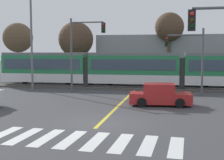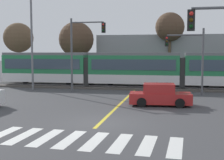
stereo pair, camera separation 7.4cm
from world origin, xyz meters
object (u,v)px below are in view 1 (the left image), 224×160
(traffic_light_far_right, at_px, (189,52))
(street_lamp_west, at_px, (33,37))
(sedan_crossing, at_px, (160,95))
(bare_tree_far_west, at_px, (18,38))
(bare_tree_east, at_px, (169,27))
(bare_tree_west, at_px, (76,39))
(light_rail_tram, at_px, (134,68))
(traffic_light_far_left, at_px, (82,44))

(traffic_light_far_right, bearing_deg, street_lamp_west, 176.05)
(sedan_crossing, xyz_separation_m, bare_tree_far_west, (-18.73, 15.44, 4.75))
(bare_tree_east, bearing_deg, bare_tree_far_west, -179.92)
(bare_tree_west, bearing_deg, bare_tree_east, 2.77)
(light_rail_tram, bearing_deg, street_lamp_west, -161.09)
(sedan_crossing, xyz_separation_m, traffic_light_far_right, (2.15, 5.63, 2.97))
(bare_tree_east, bearing_deg, traffic_light_far_right, -79.41)
(traffic_light_far_left, bearing_deg, bare_tree_east, 52.13)
(bare_tree_far_west, bearing_deg, bare_tree_west, -3.73)
(bare_tree_far_west, bearing_deg, bare_tree_east, 0.08)
(bare_tree_west, bearing_deg, street_lamp_west, -101.00)
(traffic_light_far_left, relative_size, bare_tree_far_west, 0.91)
(bare_tree_far_west, bearing_deg, light_rail_tram, -19.65)
(light_rail_tram, xyz_separation_m, sedan_crossing, (3.07, -9.85, -1.35))
(street_lamp_west, relative_size, bare_tree_west, 1.23)
(sedan_crossing, height_order, bare_tree_west, bare_tree_west)
(bare_tree_far_west, xyz_separation_m, bare_tree_west, (7.89, -0.51, -0.27))
(traffic_light_far_right, xyz_separation_m, bare_tree_west, (-12.98, 9.29, 1.51))
(traffic_light_far_left, relative_size, bare_tree_west, 0.92)
(light_rail_tram, xyz_separation_m, street_lamp_west, (-9.37, -3.21, 3.06))
(street_lamp_west, xyz_separation_m, bare_tree_east, (12.76, 8.83, 1.38))
(bare_tree_west, xyz_separation_m, bare_tree_east, (11.15, 0.54, 1.31))
(traffic_light_far_right, relative_size, bare_tree_west, 0.77)
(traffic_light_far_left, xyz_separation_m, bare_tree_far_west, (-11.43, 9.76, 1.06))
(bare_tree_east, bearing_deg, light_rail_tram, -121.08)
(sedan_crossing, bearing_deg, bare_tree_east, 88.84)
(traffic_light_far_right, xyz_separation_m, bare_tree_far_west, (-20.88, 9.81, 1.78))
(street_lamp_west, distance_m, bare_tree_west, 8.44)
(traffic_light_far_right, height_order, bare_tree_east, bare_tree_east)
(street_lamp_west, bearing_deg, bare_tree_east, 34.68)
(traffic_light_far_right, distance_m, street_lamp_west, 14.70)
(light_rail_tram, relative_size, traffic_light_far_right, 4.94)
(bare_tree_far_west, distance_m, bare_tree_east, 19.07)
(light_rail_tram, height_order, bare_tree_far_west, bare_tree_far_west)
(sedan_crossing, relative_size, street_lamp_west, 0.48)
(sedan_crossing, bearing_deg, traffic_light_far_left, 142.12)
(bare_tree_west, bearing_deg, sedan_crossing, -54.03)
(street_lamp_west, bearing_deg, sedan_crossing, -28.08)
(traffic_light_far_left, xyz_separation_m, bare_tree_west, (-3.54, 9.25, 0.79))
(traffic_light_far_left, distance_m, bare_tree_west, 9.93)
(traffic_light_far_left, height_order, street_lamp_west, street_lamp_west)
(bare_tree_far_west, distance_m, bare_tree_west, 7.92)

